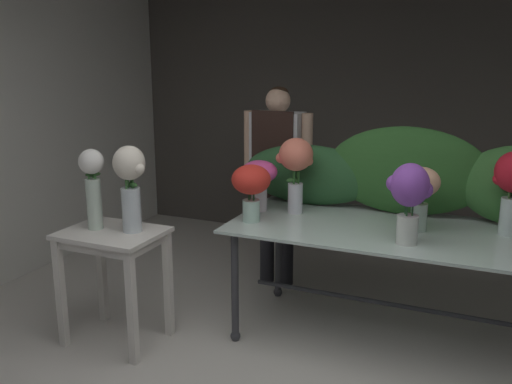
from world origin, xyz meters
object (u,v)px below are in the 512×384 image
(vase_fuchsia_hydrangea, at_px, (259,178))
(vase_coral_ranunculus, at_px, (296,164))
(vase_peach_snapdragons, at_px, (421,189))
(vase_violet_carnations, at_px, (409,195))
(side_table_white, at_px, (113,249))
(vase_scarlet_roses, at_px, (251,185))
(vase_cream_lisianthus_tall, at_px, (130,183))
(vase_white_roses_tall, at_px, (93,184))
(display_table_glass, at_px, (399,245))
(florist, at_px, (277,165))

(vase_fuchsia_hydrangea, height_order, vase_coral_ranunculus, vase_coral_ranunculus)
(vase_peach_snapdragons, relative_size, vase_violet_carnations, 0.85)
(side_table_white, relative_size, vase_scarlet_roses, 2.00)
(vase_cream_lisianthus_tall, bearing_deg, vase_coral_ranunculus, 42.35)
(side_table_white, height_order, vase_peach_snapdragons, vase_peach_snapdragons)
(vase_fuchsia_hydrangea, xyz_separation_m, vase_cream_lisianthus_tall, (-0.58, -0.71, 0.06))
(vase_coral_ranunculus, height_order, vase_white_roses_tall, vase_coral_ranunculus)
(vase_scarlet_roses, distance_m, vase_fuchsia_hydrangea, 0.27)
(display_table_glass, xyz_separation_m, vase_scarlet_roses, (-0.95, -0.21, 0.35))
(display_table_glass, distance_m, vase_violet_carnations, 0.49)
(florist, distance_m, vase_white_roses_tall, 1.55)
(florist, distance_m, vase_coral_ranunculus, 0.65)
(vase_fuchsia_hydrangea, relative_size, vase_peach_snapdragons, 0.89)
(vase_violet_carnations, distance_m, vase_coral_ranunculus, 0.91)
(side_table_white, xyz_separation_m, vase_scarlet_roses, (0.77, 0.50, 0.40))
(vase_white_roses_tall, height_order, vase_cream_lisianthus_tall, vase_cream_lisianthus_tall)
(vase_fuchsia_hydrangea, distance_m, vase_white_roses_tall, 1.14)
(side_table_white, bearing_deg, vase_scarlet_roses, 32.93)
(side_table_white, relative_size, vase_coral_ranunculus, 1.45)
(vase_white_roses_tall, bearing_deg, vase_peach_snapdragons, 20.61)
(vase_cream_lisianthus_tall, bearing_deg, florist, 69.36)
(florist, distance_m, vase_fuchsia_hydrangea, 0.59)
(florist, distance_m, vase_cream_lisianthus_tall, 1.39)
(vase_peach_snapdragons, xyz_separation_m, vase_violet_carnations, (-0.03, -0.29, 0.03))
(vase_peach_snapdragons, distance_m, vase_violet_carnations, 0.29)
(display_table_glass, xyz_separation_m, vase_fuchsia_hydrangea, (-1.01, 0.06, 0.34))
(display_table_glass, distance_m, side_table_white, 1.86)
(side_table_white, bearing_deg, display_table_glass, 22.37)
(side_table_white, distance_m, vase_fuchsia_hydrangea, 1.11)
(display_table_glass, bearing_deg, vase_scarlet_roses, -167.59)
(vase_fuchsia_hydrangea, bearing_deg, vase_scarlet_roses, -77.28)
(florist, xyz_separation_m, vase_cream_lisianthus_tall, (-0.49, -1.30, 0.08))
(display_table_glass, xyz_separation_m, vase_coral_ranunculus, (-0.75, 0.11, 0.46))
(vase_coral_ranunculus, bearing_deg, vase_white_roses_tall, -143.49)
(vase_violet_carnations, bearing_deg, display_table_glass, 107.11)
(vase_violet_carnations, bearing_deg, vase_cream_lisianthus_tall, -166.54)
(vase_fuchsia_hydrangea, relative_size, vase_coral_ranunculus, 0.68)
(vase_scarlet_roses, height_order, vase_white_roses_tall, vase_white_roses_tall)
(display_table_glass, distance_m, vase_white_roses_tall, 2.02)
(vase_white_roses_tall, bearing_deg, display_table_glass, 20.93)
(florist, height_order, vase_scarlet_roses, florist)
(vase_peach_snapdragons, distance_m, vase_white_roses_tall, 2.09)
(vase_coral_ranunculus, bearing_deg, vase_cream_lisianthus_tall, -137.65)
(vase_scarlet_roses, bearing_deg, display_table_glass, 12.41)
(vase_violet_carnations, distance_m, vase_cream_lisianthus_tall, 1.72)
(side_table_white, relative_size, vase_cream_lisianthus_tall, 1.38)
(side_table_white, distance_m, vase_white_roses_tall, 0.44)
(display_table_glass, bearing_deg, vase_peach_snapdragons, 14.83)
(vase_violet_carnations, height_order, vase_cream_lisianthus_tall, vase_cream_lisianthus_tall)
(display_table_glass, xyz_separation_m, vase_violet_carnations, (0.08, -0.26, 0.40))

